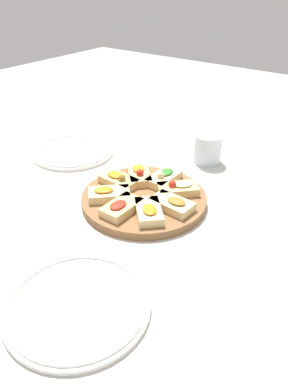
{
  "coord_description": "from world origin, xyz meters",
  "views": [
    {
      "loc": [
        -0.48,
        0.64,
        0.51
      ],
      "look_at": [
        0.0,
        0.0,
        0.03
      ],
      "focal_mm": 35.0,
      "sensor_mm": 36.0,
      "label": 1
    }
  ],
  "objects_px": {
    "plate_left": "(77,304)",
    "water_glass": "(208,149)",
    "plate_right": "(73,151)",
    "napkin_stack": "(151,144)",
    "serving_board": "(144,199)"
  },
  "relations": [
    {
      "from": "water_glass",
      "to": "serving_board",
      "type": "bearing_deg",
      "value": 87.21
    },
    {
      "from": "plate_right",
      "to": "water_glass",
      "type": "height_order",
      "value": "water_glass"
    },
    {
      "from": "napkin_stack",
      "to": "serving_board",
      "type": "bearing_deg",
      "value": 123.28
    },
    {
      "from": "plate_right",
      "to": "plate_left",
      "type": "bearing_deg",
      "value": 136.67
    },
    {
      "from": "plate_left",
      "to": "water_glass",
      "type": "xyz_separation_m",
      "value": [
        0.1,
        -0.64,
        0.04
      ]
    },
    {
      "from": "plate_right",
      "to": "napkin_stack",
      "type": "bearing_deg",
      "value": -128.25
    },
    {
      "from": "plate_left",
      "to": "napkin_stack",
      "type": "height_order",
      "value": "plate_left"
    },
    {
      "from": "serving_board",
      "to": "water_glass",
      "type": "distance_m",
      "value": 0.3
    },
    {
      "from": "plate_left",
      "to": "napkin_stack",
      "type": "xyz_separation_m",
      "value": [
        0.31,
        -0.64,
        -0.01
      ]
    },
    {
      "from": "serving_board",
      "to": "plate_left",
      "type": "xyz_separation_m",
      "value": [
        -0.11,
        0.34,
        -0.0
      ]
    },
    {
      "from": "serving_board",
      "to": "plate_left",
      "type": "relative_size",
      "value": 1.21
    },
    {
      "from": "plate_right",
      "to": "napkin_stack",
      "type": "relative_size",
      "value": 1.87
    },
    {
      "from": "serving_board",
      "to": "plate_left",
      "type": "distance_m",
      "value": 0.36
    },
    {
      "from": "plate_left",
      "to": "napkin_stack",
      "type": "bearing_deg",
      "value": -64.44
    },
    {
      "from": "water_glass",
      "to": "napkin_stack",
      "type": "distance_m",
      "value": 0.21
    }
  ]
}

